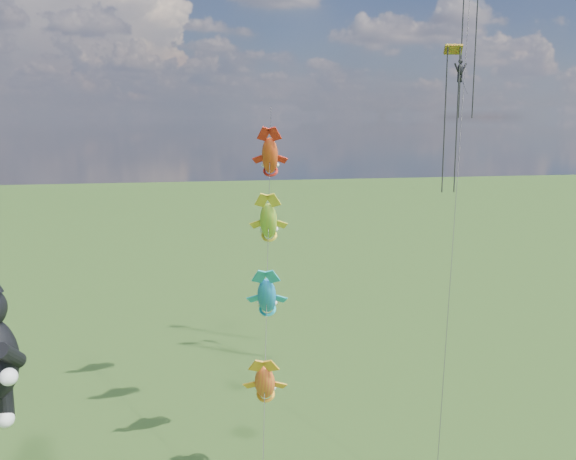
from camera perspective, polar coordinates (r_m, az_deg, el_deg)
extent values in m
sphere|color=white|center=(23.64, -23.58, -11.88)|extent=(0.59, 0.59, 0.59)
sphere|color=white|center=(25.26, -23.84, -15.11)|extent=(0.63, 0.63, 0.63)
cylinder|color=black|center=(32.28, -1.87, -4.61)|extent=(3.04, 15.55, 17.58)
ellipsoid|color=red|center=(30.25, -2.07, -13.39)|extent=(1.39, 2.66, 2.67)
ellipsoid|color=blue|center=(31.93, -1.90, -5.87)|extent=(1.39, 2.66, 2.67)
ellipsoid|color=green|center=(34.10, -1.75, 0.80)|extent=(1.39, 2.66, 2.67)
ellipsoid|color=orange|center=(36.68, -1.61, 6.60)|extent=(1.39, 2.66, 2.67)
cylinder|color=black|center=(35.20, 14.68, 2.37)|extent=(7.94, 15.16, 24.91)
cube|color=#318D1A|center=(40.59, 14.48, 15.29)|extent=(1.17, 1.04, 0.60)
cylinder|color=black|center=(40.24, 13.73, 9.16)|extent=(0.08, 0.08, 8.71)
cylinder|color=black|center=(40.55, 14.69, 9.12)|extent=(0.08, 0.08, 8.71)
cylinder|color=black|center=(43.41, 15.12, 14.56)|extent=(0.08, 0.08, 7.97)
cylinder|color=black|center=(43.79, 16.17, 14.47)|extent=(0.08, 0.08, 7.97)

